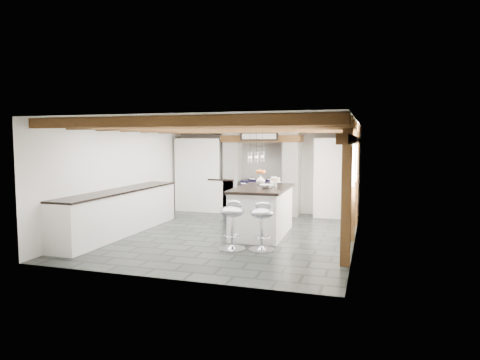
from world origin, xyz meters
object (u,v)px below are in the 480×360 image
(kitchen_island, at_px, (262,210))
(bar_stool_near, at_px, (262,221))
(range_cooker, at_px, (262,196))
(bar_stool_far, at_px, (232,219))

(kitchen_island, xyz_separation_m, bar_stool_near, (0.32, -1.31, 0.03))
(range_cooker, distance_m, bar_stool_near, 3.89)
(kitchen_island, relative_size, bar_stool_near, 2.34)
(range_cooker, relative_size, kitchen_island, 0.50)
(bar_stool_near, bearing_deg, kitchen_island, 96.14)
(range_cooker, distance_m, bar_stool_far, 3.90)
(range_cooker, height_order, kitchen_island, kitchen_island)
(kitchen_island, distance_m, bar_stool_near, 1.35)
(range_cooker, relative_size, bar_stool_near, 1.16)
(kitchen_island, height_order, bar_stool_near, kitchen_island)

